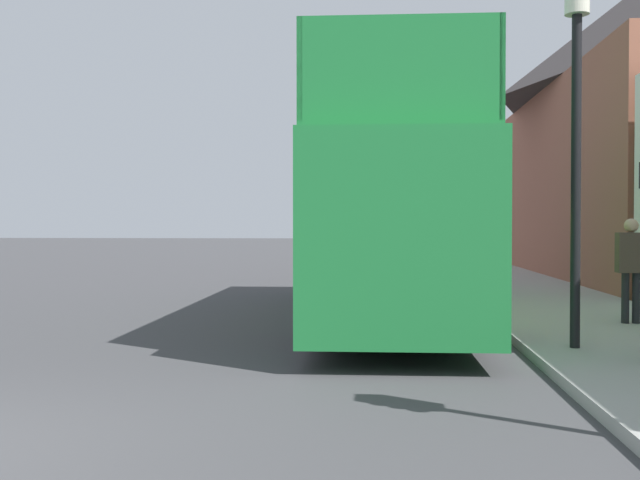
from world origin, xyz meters
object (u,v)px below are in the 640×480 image
tour_bus (388,218)px  lamp_post_nearest (577,86)px  pedestrian_third (631,260)px  lamp_post_third (450,176)px  parked_car_ahead_of_bus (407,262)px  lamp_post_second (482,161)px

tour_bus → lamp_post_nearest: (2.41, -4.24, 1.70)m
pedestrian_third → lamp_post_nearest: size_ratio=0.34×
pedestrian_third → lamp_post_third: size_ratio=0.36×
tour_bus → lamp_post_nearest: lamp_post_nearest is taller
parked_car_ahead_of_bus → lamp_post_nearest: bearing=-84.4°
lamp_post_nearest → lamp_post_third: lamp_post_nearest is taller
pedestrian_third → lamp_post_nearest: lamp_post_nearest is taller
parked_car_ahead_of_bus → pedestrian_third: pedestrian_third is taller
tour_bus → pedestrian_third: 4.37m
lamp_post_third → tour_bus: bearing=-101.0°
tour_bus → lamp_post_nearest: size_ratio=2.20×
parked_car_ahead_of_bus → pedestrian_third: bearing=-72.9°
tour_bus → lamp_post_second: lamp_post_second is taller
pedestrian_third → lamp_post_second: lamp_post_second is taller
lamp_post_second → pedestrian_third: bearing=-72.8°
lamp_post_third → pedestrian_third: bearing=-82.9°
lamp_post_second → lamp_post_nearest: bearing=-89.1°
pedestrian_third → lamp_post_second: bearing=107.2°
pedestrian_third → lamp_post_third: 13.81m
parked_car_ahead_of_bus → lamp_post_second: bearing=-68.5°
pedestrian_third → lamp_post_second: size_ratio=0.38×
parked_car_ahead_of_bus → lamp_post_nearest: (1.78, -11.66, 2.92)m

